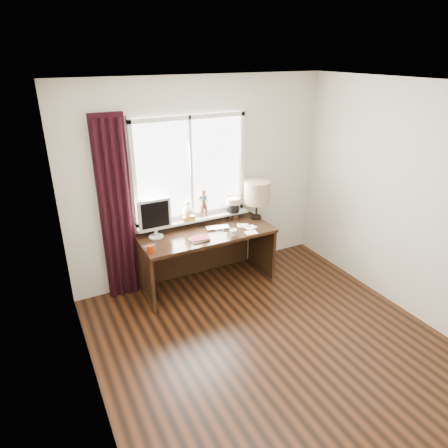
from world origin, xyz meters
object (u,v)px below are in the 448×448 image
desk (204,246)px  table_lamp (257,193)px  mug (233,233)px  monitor (155,216)px  laptop (218,228)px  red_cup (150,249)px

desk → table_lamp: bearing=1.3°
mug → monitor: monitor is taller
mug → desk: (-0.24, 0.35, -0.29)m
laptop → table_lamp: bearing=19.9°
laptop → mug: bearing=-65.3°
red_cup → desk: 0.90m
red_cup → desk: size_ratio=0.05×
mug → red_cup: bearing=177.4°
monitor → table_lamp: 1.41m
mug → table_lamp: size_ratio=0.18×
red_cup → table_lamp: bearing=11.4°
laptop → monitor: size_ratio=0.61×
desk → monitor: size_ratio=3.47×
laptop → desk: 0.32m
desk → table_lamp: (0.80, 0.02, 0.61)m
monitor → mug: bearing=-25.5°
laptop → red_cup: red_cup is taller
mug → monitor: size_ratio=0.20×
mug → table_lamp: (0.56, 0.37, 0.32)m
mug → desk: 0.51m
mug → table_lamp: 0.74m
monitor → table_lamp: (1.41, -0.04, 0.09)m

